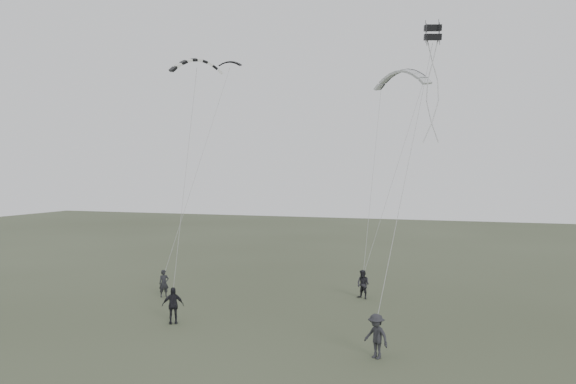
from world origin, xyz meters
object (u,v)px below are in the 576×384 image
(flyer_center, at_px, (173,305))
(flyer_right, at_px, (363,284))
(kite_box, at_px, (433,33))
(flyer_left, at_px, (164,283))
(flyer_far, at_px, (376,336))
(kite_dark_small, at_px, (230,62))
(kite_striped, at_px, (197,60))
(kite_pale_large, at_px, (402,71))

(flyer_center, bearing_deg, flyer_right, 16.66)
(flyer_center, bearing_deg, kite_box, -19.64)
(kite_box, bearing_deg, flyer_center, 172.07)
(kite_box, bearing_deg, flyer_right, 106.81)
(flyer_left, height_order, flyer_far, flyer_far)
(flyer_center, height_order, flyer_far, flyer_center)
(flyer_far, relative_size, kite_dark_small, 1.15)
(flyer_left, bearing_deg, kite_dark_small, 34.21)
(kite_striped, bearing_deg, flyer_center, -122.49)
(kite_dark_small, bearing_deg, kite_striped, -90.11)
(flyer_far, relative_size, kite_pale_large, 0.45)
(flyer_right, bearing_deg, flyer_center, -108.46)
(flyer_left, bearing_deg, kite_box, -54.58)
(kite_dark_small, relative_size, kite_box, 2.23)
(flyer_right, xyz_separation_m, flyer_center, (-8.37, -8.94, 0.06))
(flyer_far, bearing_deg, flyer_left, -175.80)
(kite_striped, bearing_deg, flyer_far, -61.27)
(flyer_left, relative_size, flyer_far, 0.91)
(flyer_right, relative_size, kite_pale_large, 0.42)
(kite_pale_large, bearing_deg, kite_striped, -107.55)
(kite_dark_small, bearing_deg, flyer_far, -60.56)
(flyer_right, distance_m, kite_box, 15.96)
(flyer_center, distance_m, kite_striped, 13.82)
(flyer_center, distance_m, kite_box, 19.08)
(flyer_far, bearing_deg, flyer_right, 134.69)
(flyer_left, xyz_separation_m, kite_striped, (3.57, -2.14, 13.53))
(flyer_right, xyz_separation_m, flyer_far, (2.73, -11.05, 0.06))
(flyer_far, relative_size, kite_box, 2.56)
(flyer_right, height_order, kite_pale_large, kite_pale_large)
(flyer_right, height_order, flyer_far, flyer_far)
(flyer_right, distance_m, kite_striped, 16.98)
(flyer_far, bearing_deg, kite_pale_large, 124.76)
(kite_dark_small, relative_size, kite_pale_large, 0.39)
(flyer_far, height_order, kite_dark_small, kite_dark_small)
(kite_dark_small, bearing_deg, kite_box, -46.48)
(flyer_left, distance_m, flyer_far, 16.63)
(flyer_right, relative_size, kite_dark_small, 1.08)
(flyer_far, height_order, kite_box, kite_box)
(flyer_right, bearing_deg, kite_pale_large, 98.76)
(flyer_right, bearing_deg, kite_striped, -121.55)
(kite_dark_small, relative_size, kite_striped, 0.55)
(flyer_right, distance_m, kite_pale_large, 15.33)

